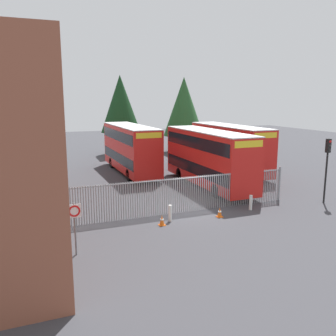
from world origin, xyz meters
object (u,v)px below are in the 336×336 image
at_px(double_decker_bus_behind_fence_left, 130,147).
at_px(double_decker_bus_behind_fence_right, 229,147).
at_px(double_decker_bus_near_gate, 208,156).
at_px(traffic_light_kerbside, 327,159).
at_px(speed_limit_sign_post, 75,217).
at_px(traffic_cone_by_gate, 162,220).
at_px(bollard_near_left, 170,213).
at_px(traffic_cone_mid_forecourt, 220,212).
at_px(bollard_center_front, 251,203).

height_order(double_decker_bus_behind_fence_left, double_decker_bus_behind_fence_right, same).
relative_size(double_decker_bus_near_gate, traffic_light_kerbside, 2.51).
relative_size(double_decker_bus_behind_fence_right, speed_limit_sign_post, 4.50).
distance_m(double_decker_bus_behind_fence_left, traffic_light_kerbside, 17.19).
distance_m(double_decker_bus_near_gate, traffic_cone_by_gate, 9.89).
bearing_deg(speed_limit_sign_post, bollard_near_left, 25.13).
xyz_separation_m(double_decker_bus_behind_fence_right, bollard_near_left, (-10.32, -10.72, -1.95)).
height_order(double_decker_bus_near_gate, traffic_cone_mid_forecourt, double_decker_bus_near_gate).
relative_size(bollard_center_front, traffic_cone_mid_forecourt, 1.61).
bearing_deg(bollard_center_front, traffic_light_kerbside, -5.54).
height_order(traffic_cone_by_gate, speed_limit_sign_post, speed_limit_sign_post).
height_order(double_decker_bus_behind_fence_left, bollard_near_left, double_decker_bus_behind_fence_left).
bearing_deg(traffic_cone_mid_forecourt, double_decker_bus_behind_fence_right, 56.61).
bearing_deg(traffic_light_kerbside, traffic_cone_by_gate, -179.84).
height_order(double_decker_bus_behind_fence_right, traffic_cone_mid_forecourt, double_decker_bus_behind_fence_right).
xyz_separation_m(double_decker_bus_behind_fence_left, bollard_near_left, (-1.75, -14.09, -1.95)).
bearing_deg(bollard_center_front, double_decker_bus_near_gate, 86.10).
distance_m(traffic_cone_by_gate, traffic_light_kerbside, 11.91).
bearing_deg(speed_limit_sign_post, traffic_cone_by_gate, 23.67).
bearing_deg(double_decker_bus_behind_fence_left, double_decker_bus_near_gate, -60.96).
distance_m(double_decker_bus_near_gate, traffic_light_kerbside, 8.64).
xyz_separation_m(traffic_cone_by_gate, speed_limit_sign_post, (-4.91, -2.15, 1.49)).
xyz_separation_m(double_decker_bus_behind_fence_right, speed_limit_sign_post, (-15.91, -13.35, -0.65)).
distance_m(double_decker_bus_behind_fence_left, bollard_near_left, 14.33).
bearing_deg(bollard_center_front, speed_limit_sign_post, -166.23).
bearing_deg(double_decker_bus_behind_fence_left, traffic_cone_by_gate, -99.49).
bearing_deg(double_decker_bus_behind_fence_left, bollard_near_left, -97.09).
relative_size(double_decker_bus_behind_fence_right, traffic_light_kerbside, 2.51).
distance_m(bollard_center_front, traffic_light_kerbside, 6.02).
height_order(bollard_center_front, speed_limit_sign_post, speed_limit_sign_post).
bearing_deg(speed_limit_sign_post, bollard_center_front, 13.77).
height_order(double_decker_bus_near_gate, speed_limit_sign_post, double_decker_bus_near_gate).
relative_size(double_decker_bus_behind_fence_left, bollard_center_front, 11.38).
height_order(double_decker_bus_behind_fence_left, bollard_center_front, double_decker_bus_behind_fence_left).
bearing_deg(traffic_light_kerbside, bollard_near_left, 177.71).
bearing_deg(bollard_near_left, traffic_cone_by_gate, -145.35).
relative_size(traffic_cone_by_gate, traffic_light_kerbside, 0.14).
bearing_deg(bollard_center_front, double_decker_bus_behind_fence_right, 65.53).
bearing_deg(traffic_light_kerbside, bollard_center_front, 174.46).
relative_size(double_decker_bus_behind_fence_left, speed_limit_sign_post, 4.50).
bearing_deg(bollard_near_left, speed_limit_sign_post, -154.87).
distance_m(bollard_near_left, traffic_cone_by_gate, 0.85).
relative_size(double_decker_bus_behind_fence_left, traffic_cone_by_gate, 18.32).
relative_size(double_decker_bus_near_gate, traffic_cone_mid_forecourt, 18.32).
relative_size(speed_limit_sign_post, traffic_light_kerbside, 0.56).
bearing_deg(double_decker_bus_behind_fence_left, traffic_cone_mid_forecourt, -85.18).
bearing_deg(bollard_near_left, double_decker_bus_behind_fence_right, 46.11).
xyz_separation_m(traffic_cone_by_gate, traffic_cone_mid_forecourt, (3.66, 0.06, 0.00)).
relative_size(traffic_cone_mid_forecourt, speed_limit_sign_post, 0.25).
distance_m(bollard_near_left, speed_limit_sign_post, 6.31).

